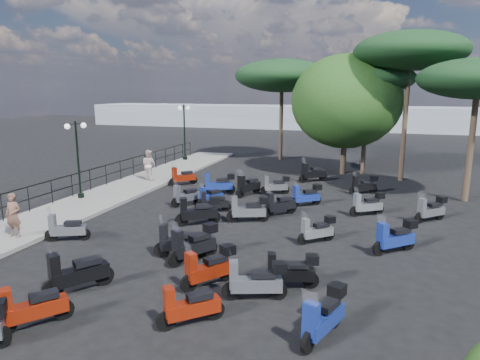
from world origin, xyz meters
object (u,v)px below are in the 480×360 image
(scooter_9, at_px, (210,197))
(pine_3, at_px, (478,79))
(scooter_14, at_px, (194,245))
(scooter_5, at_px, (183,177))
(scooter_20, at_px, (209,268))
(scooter_22, at_px, (306,196))
(scooter_7, at_px, (180,243))
(scooter_17, at_px, (275,185))
(broadleaf_tree, at_px, (346,102))
(scooter_21, at_px, (317,230))
(scooter_29, at_px, (364,185))
(lamp_post_1, at_px, (78,155))
(pine_2, at_px, (282,76))
(scooter_26, at_px, (395,238))
(pine_0, at_px, (368,79))
(scooter_8, at_px, (198,212))
(scooter_11, at_px, (248,186))
(scooter_3, at_px, (186,196))
(scooter_23, at_px, (313,173))
(lamp_post_2, at_px, (184,128))
(scooter_19, at_px, (291,271))
(pedestrian_far, at_px, (149,165))
(scooter_25, at_px, (323,317))
(scooter_13, at_px, (255,281))
(scooter_16, at_px, (279,205))
(scooter_15, at_px, (248,210))
(scooter_0, at_px, (32,308))
(scooter_10, at_px, (213,203))
(scooter_2, at_px, (66,229))
(pine_1, at_px, (410,51))
(scooter_27, at_px, (431,210))
(scooter_28, at_px, (368,205))
(scooter_1, at_px, (77,274))

(scooter_9, relative_size, pine_3, 0.20)
(scooter_14, bearing_deg, scooter_5, -31.87)
(scooter_20, xyz_separation_m, scooter_22, (1.18, 8.92, -0.03))
(scooter_20, bearing_deg, scooter_7, -7.95)
(scooter_17, xyz_separation_m, broadleaf_tree, (2.81, 6.59, 4.06))
(scooter_21, relative_size, scooter_29, 0.86)
(lamp_post_1, bearing_deg, pine_2, 87.58)
(scooter_26, xyz_separation_m, pine_0, (-1.54, 13.59, 5.36))
(scooter_8, xyz_separation_m, scooter_17, (1.72, 5.88, -0.09))
(scooter_8, bearing_deg, scooter_11, -39.96)
(scooter_3, distance_m, broadleaf_tree, 12.47)
(scooter_11, height_order, scooter_29, scooter_11)
(scooter_7, height_order, scooter_11, scooter_11)
(scooter_23, bearing_deg, scooter_3, 106.96)
(lamp_post_2, height_order, pine_2, pine_2)
(lamp_post_1, relative_size, scooter_19, 2.37)
(pedestrian_far, distance_m, scooter_25, 17.27)
(scooter_13, bearing_deg, scooter_16, -10.91)
(broadleaf_tree, bearing_deg, scooter_15, -103.49)
(scooter_3, distance_m, scooter_15, 3.79)
(scooter_9, bearing_deg, scooter_26, -173.60)
(scooter_26, height_order, pine_0, pine_0)
(scooter_0, distance_m, scooter_11, 13.14)
(scooter_14, distance_m, scooter_21, 4.43)
(scooter_10, distance_m, scooter_26, 7.84)
(scooter_2, height_order, scooter_14, scooter_14)
(scooter_7, bearing_deg, scooter_9, -5.75)
(pedestrian_far, distance_m, scooter_22, 9.72)
(scooter_29, bearing_deg, scooter_11, 83.85)
(scooter_7, distance_m, scooter_13, 3.65)
(scooter_11, relative_size, scooter_20, 1.15)
(pine_1, bearing_deg, scooter_19, -102.22)
(scooter_11, distance_m, scooter_14, 8.55)
(scooter_19, bearing_deg, scooter_3, 25.75)
(scooter_27, bearing_deg, scooter_13, 106.67)
(pine_2, distance_m, pine_3, 14.55)
(pedestrian_far, relative_size, pine_1, 0.21)
(scooter_9, bearing_deg, scooter_19, 156.51)
(scooter_11, relative_size, scooter_25, 1.04)
(scooter_22, relative_size, broadleaf_tree, 0.18)
(scooter_17, bearing_deg, scooter_0, 144.63)
(scooter_23, distance_m, pine_1, 8.61)
(scooter_28, height_order, pine_1, pine_1)
(scooter_0, height_order, scooter_13, scooter_0)
(scooter_1, height_order, scooter_22, scooter_1)
(pedestrian_far, distance_m, pine_0, 14.10)
(scooter_26, bearing_deg, scooter_17, -2.25)
(pine_0, relative_size, pine_3, 1.03)
(scooter_8, distance_m, scooter_21, 4.75)
(scooter_1, distance_m, scooter_3, 8.78)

